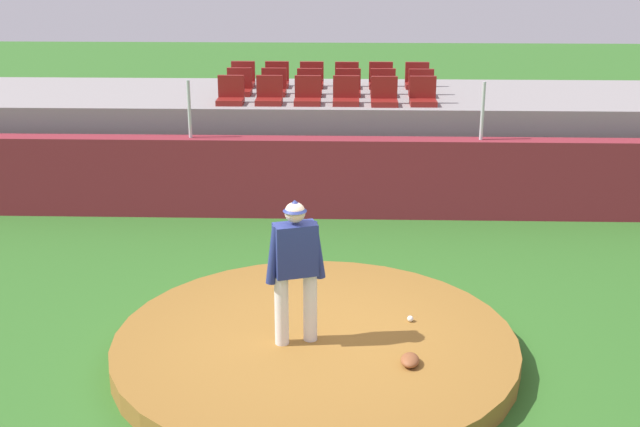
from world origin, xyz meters
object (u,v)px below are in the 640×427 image
object	(u,v)px
stadium_chair_9	(348,87)
baseball	(410,319)
stadium_chair_4	(384,96)
stadium_chair_17	(417,80)
stadium_chair_2	(308,95)
stadium_chair_0	(231,95)
stadium_chair_6	(239,86)
stadium_chair_8	(309,87)
stadium_chair_7	(274,87)
stadium_chair_15	(347,80)
stadium_chair_14	(312,79)
fielding_glove	(410,360)
stadium_chair_10	(383,87)
stadium_chair_12	(243,79)
stadium_chair_1	(269,95)
stadium_chair_11	(421,88)
stadium_chair_16	(381,80)
stadium_chair_13	(277,79)
stadium_chair_5	(423,96)
stadium_chair_3	(346,95)
pitcher	(295,261)

from	to	relation	value
stadium_chair_9	baseball	bearing A→B (deg)	96.38
stadium_chair_4	stadium_chair_17	world-z (taller)	same
stadium_chair_2	stadium_chair_0	bearing A→B (deg)	0.57
stadium_chair_6	stadium_chair_8	bearing A→B (deg)	178.32
stadium_chair_2	stadium_chair_7	xyz separation A→B (m)	(-0.70, 0.89, 0.00)
stadium_chair_15	stadium_chair_8	bearing A→B (deg)	51.19
stadium_chair_15	stadium_chair_0	bearing A→B (deg)	39.65
stadium_chair_14	fielding_glove	bearing A→B (deg)	99.22
stadium_chair_10	baseball	bearing A→B (deg)	90.71
stadium_chair_8	stadium_chair_14	bearing A→B (deg)	-90.38
stadium_chair_14	stadium_chair_17	world-z (taller)	same
stadium_chair_0	stadium_chair_4	bearing A→B (deg)	179.29
stadium_chair_12	stadium_chair_15	size ratio (longest dim) A/B	1.00
stadium_chair_2	stadium_chair_4	distance (m)	1.40
stadium_chair_9	stadium_chair_12	size ratio (longest dim) A/B	1.00
fielding_glove	stadium_chair_7	world-z (taller)	stadium_chair_7
stadium_chair_10	stadium_chair_14	world-z (taller)	same
fielding_glove	stadium_chair_1	world-z (taller)	stadium_chair_1
stadium_chair_10	stadium_chair_11	size ratio (longest dim) A/B	1.00
stadium_chair_0	stadium_chair_16	bearing A→B (deg)	-147.61
stadium_chair_0	stadium_chair_8	xyz separation A→B (m)	(1.40, 0.87, 0.00)
stadium_chair_7	stadium_chair_12	bearing A→B (deg)	-51.41
stadium_chair_2	stadium_chair_11	xyz separation A→B (m)	(2.14, 0.85, 0.00)
baseball	stadium_chair_15	bearing A→B (deg)	95.84
stadium_chair_11	stadium_chair_16	bearing A→B (deg)	-51.44
stadium_chair_9	stadium_chair_13	xyz separation A→B (m)	(-1.45, 0.92, 0.00)
stadium_chair_1	stadium_chair_16	size ratio (longest dim) A/B	1.00
stadium_chair_2	stadium_chair_13	world-z (taller)	same
stadium_chair_5	stadium_chair_16	world-z (taller)	same
stadium_chair_4	stadium_chair_14	bearing A→B (deg)	-52.40
baseball	stadium_chair_4	bearing A→B (deg)	90.97
baseball	stadium_chair_3	world-z (taller)	stadium_chair_3
stadium_chair_9	stadium_chair_4	bearing A→B (deg)	125.86
pitcher	baseball	size ratio (longest dim) A/B	22.90
stadium_chair_15	stadium_chair_3	bearing A→B (deg)	89.61
stadium_chair_11	stadium_chair_8	bearing A→B (deg)	-0.14
stadium_chair_0	stadium_chair_12	xyz separation A→B (m)	(0.01, 1.78, 0.00)
baseball	stadium_chair_13	world-z (taller)	stadium_chair_13
stadium_chair_8	stadium_chair_13	xyz separation A→B (m)	(-0.70, 0.92, 0.00)
baseball	stadium_chair_13	bearing A→B (deg)	106.04
stadium_chair_3	stadium_chair_5	bearing A→B (deg)	179.74
stadium_chair_3	stadium_chair_4	world-z (taller)	same
stadium_chair_1	stadium_chair_10	world-z (taller)	same
fielding_glove	stadium_chair_3	distance (m)	7.15
stadium_chair_12	stadium_chair_3	bearing A→B (deg)	139.97
stadium_chair_8	stadium_chair_9	size ratio (longest dim) A/B	1.00
stadium_chair_1	stadium_chair_13	world-z (taller)	same
stadium_chair_1	stadium_chair_8	world-z (taller)	same
baseball	stadium_chair_13	size ratio (longest dim) A/B	0.15
stadium_chair_13	stadium_chair_15	size ratio (longest dim) A/B	1.00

